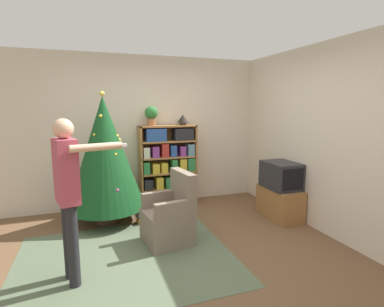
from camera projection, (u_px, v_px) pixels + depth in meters
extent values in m
plane|color=brown|center=(187.00, 251.00, 3.65)|extent=(14.00, 14.00, 0.00)
cube|color=beige|center=(151.00, 131.00, 5.31)|extent=(8.00, 0.10, 2.60)
cube|color=beige|center=(325.00, 139.00, 4.10)|extent=(0.10, 8.00, 2.60)
cube|color=#56664C|center=(126.00, 259.00, 3.44)|extent=(2.43, 2.00, 0.01)
cube|color=#A8703D|center=(141.00, 167.00, 5.12)|extent=(0.03, 0.31, 1.42)
cube|color=#A8703D|center=(194.00, 164.00, 5.43)|extent=(0.03, 0.31, 1.42)
cube|color=#A8703D|center=(168.00, 126.00, 5.17)|extent=(1.00, 0.31, 0.03)
cube|color=#A8703D|center=(166.00, 164.00, 5.42)|extent=(1.00, 0.01, 1.42)
cube|color=#A8703D|center=(169.00, 202.00, 5.38)|extent=(0.97, 0.31, 0.03)
cube|color=#5B899E|center=(147.00, 199.00, 5.20)|extent=(0.10, 0.24, 0.21)
cube|color=gold|center=(154.00, 198.00, 5.25)|extent=(0.09, 0.25, 0.22)
cube|color=orange|center=(162.00, 197.00, 5.29)|extent=(0.10, 0.25, 0.23)
cube|color=#284C93|center=(168.00, 196.00, 5.35)|extent=(0.12, 0.28, 0.21)
cube|color=#284C93|center=(177.00, 196.00, 5.39)|extent=(0.11, 0.26, 0.21)
cube|color=orange|center=(183.00, 194.00, 5.43)|extent=(0.10, 0.28, 0.23)
cube|color=orange|center=(190.00, 194.00, 5.48)|extent=(0.11, 0.29, 0.21)
cube|color=#A8703D|center=(168.00, 187.00, 5.34)|extent=(0.97, 0.31, 0.03)
cube|color=#232328|center=(148.00, 184.00, 5.17)|extent=(0.15, 0.25, 0.17)
cube|color=gold|center=(159.00, 182.00, 5.24)|extent=(0.12, 0.27, 0.20)
cube|color=#2D7A42|center=(169.00, 182.00, 5.30)|extent=(0.16, 0.26, 0.19)
cube|color=#B22D28|center=(180.00, 181.00, 5.35)|extent=(0.14, 0.23, 0.18)
cube|color=beige|center=(189.00, 180.00, 5.40)|extent=(0.14, 0.23, 0.21)
cube|color=#A8703D|center=(168.00, 172.00, 5.29)|extent=(0.97, 0.31, 0.03)
cube|color=#2D7A42|center=(146.00, 167.00, 5.13)|extent=(0.10, 0.29, 0.21)
cube|color=gold|center=(155.00, 168.00, 5.17)|extent=(0.12, 0.24, 0.17)
cube|color=gold|center=(164.00, 167.00, 5.21)|extent=(0.11, 0.23, 0.17)
cube|color=#2D7A42|center=(173.00, 165.00, 5.29)|extent=(0.10, 0.27, 0.23)
cube|color=gold|center=(182.00, 164.00, 5.34)|extent=(0.12, 0.28, 0.22)
cube|color=#2D7A42|center=(190.00, 164.00, 5.38)|extent=(0.14, 0.27, 0.23)
cube|color=#A8703D|center=(168.00, 157.00, 5.25)|extent=(0.97, 0.31, 0.03)
cube|color=beige|center=(146.00, 152.00, 5.08)|extent=(0.10, 0.26, 0.18)
cube|color=#843889|center=(155.00, 152.00, 5.13)|extent=(0.11, 0.25, 0.19)
cube|color=#B22D28|center=(164.00, 150.00, 5.17)|extent=(0.12, 0.23, 0.23)
cube|color=#284C93|center=(172.00, 150.00, 5.23)|extent=(0.11, 0.26, 0.20)
cube|color=#843889|center=(181.00, 151.00, 5.29)|extent=(0.10, 0.26, 0.17)
cube|color=#5B899E|center=(190.00, 150.00, 5.32)|extent=(0.12, 0.23, 0.20)
cube|color=#A8703D|center=(168.00, 141.00, 5.21)|extent=(0.97, 0.31, 0.03)
cube|color=#284C93|center=(156.00, 135.00, 5.07)|extent=(0.34, 0.22, 0.21)
cube|color=#232328|center=(183.00, 134.00, 5.25)|extent=(0.33, 0.25, 0.21)
cube|color=#996638|center=(280.00, 203.00, 4.70)|extent=(0.41, 0.75, 0.48)
cube|color=#28282D|center=(281.00, 175.00, 4.63)|extent=(0.43, 0.59, 0.41)
cube|color=black|center=(293.00, 180.00, 4.36)|extent=(0.35, 0.01, 0.32)
cube|color=white|center=(283.00, 192.00, 4.41)|extent=(0.04, 0.12, 0.02)
cylinder|color=#4C3323|center=(108.00, 218.00, 4.59)|extent=(0.36, 0.36, 0.10)
cylinder|color=brown|center=(108.00, 211.00, 4.57)|extent=(0.08, 0.08, 0.12)
cone|color=#14471E|center=(105.00, 153.00, 4.43)|extent=(1.14, 1.14, 1.67)
sphere|color=#335BB2|center=(80.00, 200.00, 4.15)|extent=(0.05, 0.05, 0.05)
sphere|color=#B74C93|center=(117.00, 190.00, 4.17)|extent=(0.06, 0.06, 0.06)
sphere|color=gold|center=(115.00, 155.00, 4.26)|extent=(0.05, 0.05, 0.05)
sphere|color=gold|center=(119.00, 140.00, 4.49)|extent=(0.07, 0.07, 0.07)
sphere|color=gold|center=(101.00, 116.00, 4.25)|extent=(0.05, 0.05, 0.05)
sphere|color=gold|center=(117.00, 136.00, 4.39)|extent=(0.06, 0.06, 0.06)
sphere|color=silver|center=(134.00, 179.00, 4.60)|extent=(0.04, 0.04, 0.04)
sphere|color=gold|center=(94.00, 135.00, 4.24)|extent=(0.05, 0.05, 0.05)
sphere|color=#E5CC4C|center=(102.00, 93.00, 4.30)|extent=(0.07, 0.07, 0.07)
cube|color=#7A6B5B|center=(167.00, 227.00, 3.84)|extent=(0.63, 0.63, 0.42)
cube|color=#7A6B5B|center=(183.00, 190.00, 3.87)|extent=(0.20, 0.57, 0.50)
cube|color=#7A6B5B|center=(160.00, 199.00, 4.00)|extent=(0.51, 0.15, 0.20)
cube|color=#7A6B5B|center=(175.00, 210.00, 3.58)|extent=(0.51, 0.15, 0.20)
cylinder|color=#232328|center=(69.00, 239.00, 3.02)|extent=(0.11, 0.11, 0.83)
cylinder|color=#232328|center=(73.00, 246.00, 2.88)|extent=(0.11, 0.11, 0.83)
cube|color=#AD4256|center=(66.00, 171.00, 2.84)|extent=(0.26, 0.36, 0.62)
cylinder|color=#DBAD89|center=(62.00, 171.00, 3.00)|extent=(0.07, 0.07, 0.50)
cylinder|color=#DBAD89|center=(96.00, 147.00, 2.77)|extent=(0.48, 0.19, 0.07)
cube|color=white|center=(121.00, 145.00, 2.90)|extent=(0.12, 0.06, 0.03)
sphere|color=#DBAD89|center=(63.00, 129.00, 2.77)|extent=(0.19, 0.19, 0.19)
cylinder|color=#935B38|center=(151.00, 122.00, 5.06)|extent=(0.14, 0.14, 0.12)
sphere|color=#2D7033|center=(151.00, 113.00, 5.04)|extent=(0.22, 0.22, 0.22)
cylinder|color=#473828|center=(183.00, 124.00, 5.25)|extent=(0.12, 0.12, 0.04)
cone|color=black|center=(183.00, 119.00, 5.24)|extent=(0.20, 0.20, 0.14)
cube|color=gold|center=(145.00, 222.00, 4.52)|extent=(0.23, 0.19, 0.03)
cube|color=orange|center=(144.00, 220.00, 4.52)|extent=(0.24, 0.18, 0.03)
cube|color=gold|center=(145.00, 218.00, 4.50)|extent=(0.22, 0.19, 0.03)
cube|color=#232328|center=(144.00, 216.00, 4.50)|extent=(0.22, 0.16, 0.02)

